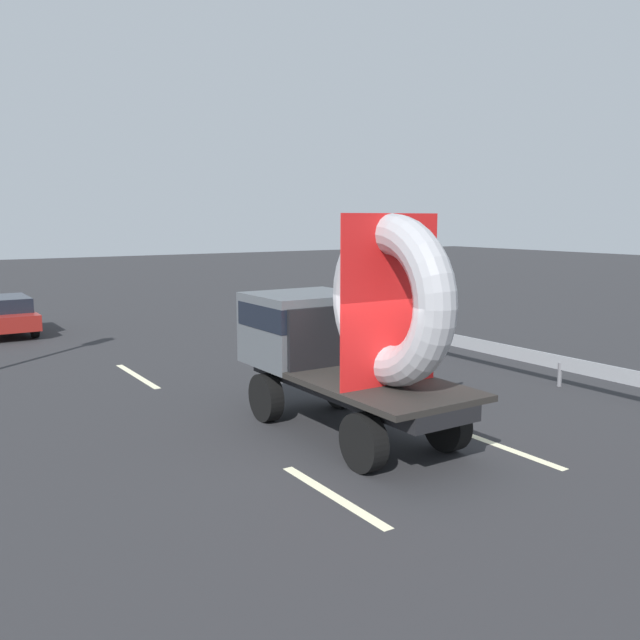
{
  "coord_description": "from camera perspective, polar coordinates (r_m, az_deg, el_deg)",
  "views": [
    {
      "loc": [
        -6.62,
        -8.35,
        3.77
      ],
      "look_at": [
        0.05,
        1.92,
        1.92
      ],
      "focal_mm": 37.71,
      "sensor_mm": 36.0,
      "label": 1
    }
  ],
  "objects": [
    {
      "name": "ground_plane",
      "position": [
        11.3,
        5.19,
        -10.94
      ],
      "size": [
        120.0,
        120.0,
        0.0
      ],
      "primitive_type": "plane",
      "color": "#28282B"
    },
    {
      "name": "flatbed_truck",
      "position": [
        11.81,
        1.91,
        -0.99
      ],
      "size": [
        2.02,
        4.87,
        3.86
      ],
      "color": "black",
      "rests_on": "ground_plane"
    },
    {
      "name": "distant_sedan",
      "position": [
        24.38,
        -25.24,
        0.46
      ],
      "size": [
        1.64,
        3.83,
        1.25
      ],
      "color": "black",
      "rests_on": "ground_plane"
    },
    {
      "name": "guardrail",
      "position": [
        17.51,
        14.15,
        -2.34
      ],
      "size": [
        0.1,
        17.14,
        0.71
      ],
      "color": "gray",
      "rests_on": "ground_plane"
    },
    {
      "name": "lane_dash_left_near",
      "position": [
        9.55,
        1.08,
        -14.65
      ],
      "size": [
        0.16,
        2.48,
        0.01
      ],
      "primitive_type": "cube",
      "rotation": [
        0.0,
        0.0,
        1.57
      ],
      "color": "beige",
      "rests_on": "ground_plane"
    },
    {
      "name": "lane_dash_left_far",
      "position": [
        16.9,
        -15.27,
        -4.6
      ],
      "size": [
        0.16,
        2.93,
        0.01
      ],
      "primitive_type": "cube",
      "rotation": [
        0.0,
        0.0,
        1.57
      ],
      "color": "beige",
      "rests_on": "ground_plane"
    },
    {
      "name": "lane_dash_right_near",
      "position": [
        11.91,
        14.58,
        -10.14
      ],
      "size": [
        0.16,
        2.85,
        0.01
      ],
      "primitive_type": "cube",
      "rotation": [
        0.0,
        0.0,
        1.57
      ],
      "color": "beige",
      "rests_on": "ground_plane"
    },
    {
      "name": "lane_dash_right_far",
      "position": [
        17.92,
        -4.22,
        -3.57
      ],
      "size": [
        0.16,
        2.24,
        0.01
      ],
      "primitive_type": "cube",
      "rotation": [
        0.0,
        0.0,
        1.57
      ],
      "color": "beige",
      "rests_on": "ground_plane"
    }
  ]
}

